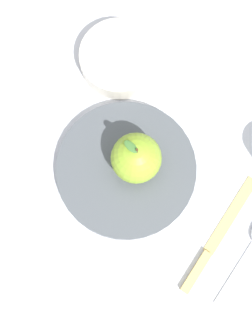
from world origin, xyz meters
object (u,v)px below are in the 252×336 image
object	(u,v)px
dinner_plate	(126,169)
apple	(136,158)
knife	(213,244)
side_bowl	(119,58)

from	to	relation	value
dinner_plate	apple	bearing A→B (deg)	-125.57
apple	knife	distance (m)	0.18
dinner_plate	side_bowl	distance (m)	0.19
side_bowl	knife	size ratio (longest dim) A/B	0.62
side_bowl	knife	bearing A→B (deg)	146.50
dinner_plate	apple	distance (m)	0.05
dinner_plate	side_bowl	bearing A→B (deg)	-55.75
apple	side_bowl	world-z (taller)	apple
apple	side_bowl	bearing A→B (deg)	-50.84
apple	knife	bearing A→B (deg)	164.79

